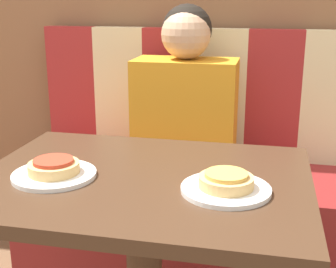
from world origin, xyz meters
TOP-DOWN VIEW (x-y plane):
  - booth_seat at (0.00, 0.63)m, footprint 1.33×0.50m
  - booth_backrest at (-0.00, 0.85)m, footprint 1.33×0.06m
  - dining_table at (0.00, 0.00)m, footprint 0.88×0.67m
  - person at (0.00, 0.63)m, footprint 0.39×0.22m
  - plate_left at (-0.23, -0.06)m, footprint 0.22×0.22m
  - plate_right at (0.23, -0.06)m, footprint 0.22×0.22m
  - pizza_left at (-0.23, -0.06)m, footprint 0.13×0.13m
  - pizza_right at (0.23, -0.06)m, footprint 0.13×0.13m

SIDE VIEW (x-z plane):
  - booth_seat at x=0.00m, z-range 0.00..0.50m
  - dining_table at x=0.00m, z-range 0.25..0.97m
  - plate_left at x=-0.23m, z-range 0.72..0.73m
  - plate_right at x=0.23m, z-range 0.72..0.73m
  - pizza_left at x=-0.23m, z-range 0.73..0.76m
  - pizza_right at x=0.23m, z-range 0.73..0.76m
  - booth_backrest at x=0.00m, z-range 0.50..1.05m
  - person at x=0.00m, z-range 0.48..1.13m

